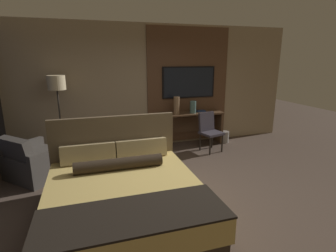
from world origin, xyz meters
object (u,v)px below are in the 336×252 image
object	(u,v)px
armchair_by_window	(36,162)
floor_lamp	(57,90)
bed	(124,196)
desk	(191,123)
desk_chair	(209,128)
book	(201,111)
vase_tall	(177,106)
waste_bin	(224,137)
vase_short	(193,107)
tv	(189,82)

from	to	relation	value
armchair_by_window	floor_lamp	xyz separation A→B (m)	(0.39, 0.80, 1.17)
bed	desk	xyz separation A→B (m)	(1.98, 2.59, 0.21)
desk_chair	book	bearing A→B (deg)	71.24
armchair_by_window	desk	bearing A→B (deg)	-118.76
vase_tall	waste_bin	xyz separation A→B (m)	(1.26, -0.04, -0.85)
desk_chair	vase_short	size ratio (longest dim) A/B	3.04
bed	tv	bearing A→B (deg)	54.37
desk_chair	vase_tall	distance (m)	0.90
floor_lamp	book	xyz separation A→B (m)	(3.16, 0.14, -0.64)
armchair_by_window	desk_chair	bearing A→B (deg)	-128.19
bed	waste_bin	distance (m)	3.76
desk	floor_lamp	xyz separation A→B (m)	(-2.90, -0.12, 0.92)
tv	vase_short	xyz separation A→B (m)	(0.01, -0.26, -0.55)
tv	desk_chair	world-z (taller)	tv
vase_tall	waste_bin	world-z (taller)	vase_tall
tv	vase_tall	distance (m)	0.69
tv	vase_tall	bearing A→B (deg)	-145.86
tv	waste_bin	bearing A→B (deg)	-19.93
bed	vase_tall	world-z (taller)	vase_tall
desk	floor_lamp	world-z (taller)	floor_lamp
armchair_by_window	floor_lamp	distance (m)	1.47
desk_chair	book	distance (m)	0.63
tv	waste_bin	world-z (taller)	tv
tv	floor_lamp	size ratio (longest dim) A/B	0.76
desk_chair	floor_lamp	size ratio (longest dim) A/B	0.51
tv	vase_tall	size ratio (longest dim) A/B	3.25
armchair_by_window	vase_tall	bearing A→B (deg)	-118.33
tv	armchair_by_window	size ratio (longest dim) A/B	1.10
bed	desk	bearing A→B (deg)	52.52
desk	armchair_by_window	size ratio (longest dim) A/B	1.27
vase_tall	book	distance (m)	0.69
vase_short	book	xyz separation A→B (m)	(0.25, 0.10, -0.13)
bed	desk	distance (m)	3.27
floor_lamp	desk	bearing A→B (deg)	2.37
floor_lamp	vase_short	xyz separation A→B (m)	(2.91, 0.04, -0.51)
desk_chair	armchair_by_window	world-z (taller)	desk_chair
book	desk	bearing A→B (deg)	-174.86
tv	vase_short	bearing A→B (deg)	-87.13
desk_chair	waste_bin	xyz separation A→B (m)	(0.64, 0.41, -0.37)
bed	waste_bin	size ratio (longest dim) A/B	7.64
book	floor_lamp	bearing A→B (deg)	-177.40
bed	vase_short	bearing A→B (deg)	51.47
tv	armchair_by_window	xyz separation A→B (m)	(-3.29, -1.11, -1.21)
waste_bin	bed	bearing A→B (deg)	-139.20
bed	tv	xyz separation A→B (m)	(1.98, 2.77, 1.18)
desk	vase_tall	world-z (taller)	vase_tall
floor_lamp	waste_bin	size ratio (longest dim) A/B	6.14
desk	waste_bin	distance (m)	0.95
desk_chair	armchair_by_window	distance (m)	3.54
vase_tall	tv	bearing A→B (deg)	34.14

